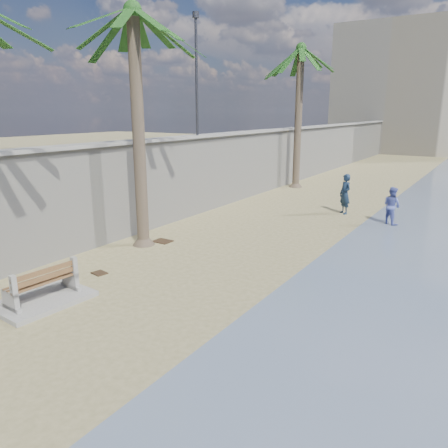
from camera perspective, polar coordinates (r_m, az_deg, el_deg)
The scene contains 12 objects.
ground_plane at distance 9.22m, azimuth -22.22°, elevation -17.14°, with size 140.00×140.00×0.00m, color #94875A.
seawall at distance 27.21m, azimuth 6.41°, elevation 8.31°, with size 0.45×70.00×3.50m, color gray.
wall_cap at distance 27.07m, azimuth 6.52°, elevation 12.10°, with size 0.80×70.00×0.12m, color gray.
end_building at distance 57.01m, azimuth 24.63°, elevation 15.66°, with size 18.00×12.00×14.00m, color #B7AA93.
bench_far at distance 11.91m, azimuth -22.67°, elevation -7.65°, with size 1.68×2.34×0.93m.
palm_mid at distance 15.61m, azimuth -11.84°, elevation 25.29°, with size 5.00×5.00×8.67m.
palm_back at distance 27.87m, azimuth 10.04°, elevation 21.43°, with size 5.00×5.00×9.14m.
streetlight at distance 20.21m, azimuth -3.63°, elevation 20.13°, with size 0.28×0.28×5.12m.
person_a at distance 21.03m, azimuth 15.55°, elevation 4.16°, with size 0.77×0.52×2.14m, color #16263C.
person_b at distance 19.72m, azimuth 21.07°, elevation 2.50°, with size 0.85×0.66×1.77m, color #545EAD.
debris_c at distance 16.27m, azimuth -8.03°, elevation -2.23°, with size 0.66×0.53×0.03m, color #382616.
debris_d at distance 13.54m, azimuth -15.96°, elevation -6.18°, with size 0.43×0.34×0.03m, color #382616.
Camera 1 is at (6.68, -4.30, 4.69)m, focal length 35.00 mm.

